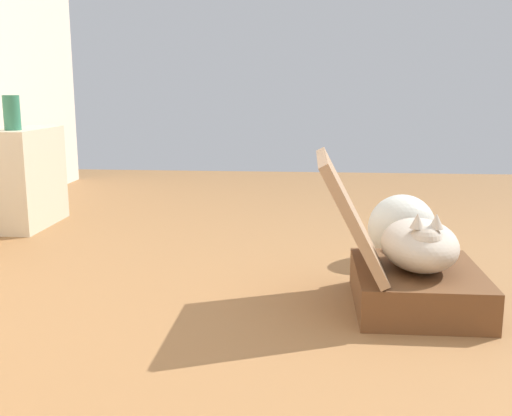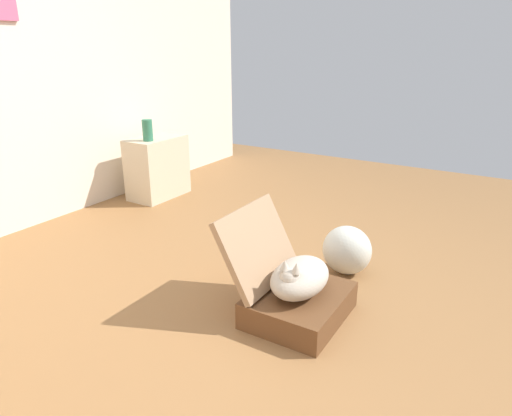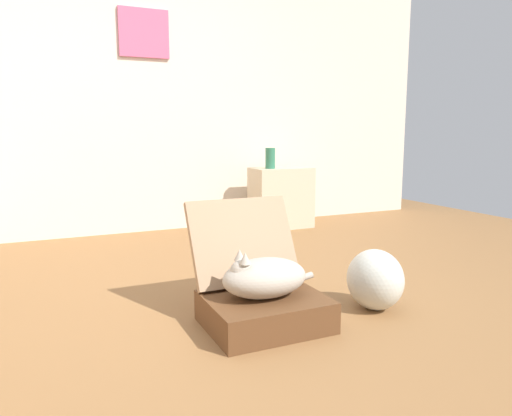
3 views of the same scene
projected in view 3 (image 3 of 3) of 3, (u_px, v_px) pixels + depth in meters
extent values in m
plane|color=olive|center=(206.00, 314.00, 2.47)|extent=(7.68, 7.68, 0.00)
cube|color=beige|center=(122.00, 89.00, 4.30)|extent=(6.40, 0.12, 2.60)
cube|color=#D0567C|center=(144.00, 33.00, 4.23)|extent=(0.44, 0.02, 0.42)
cube|color=brown|center=(265.00, 311.00, 2.31)|extent=(0.56, 0.46, 0.15)
cube|color=#9B7756|center=(243.00, 242.00, 2.50)|extent=(0.56, 0.25, 0.43)
ellipsoid|color=#B2A899|center=(265.00, 278.00, 2.29)|extent=(0.42, 0.28, 0.19)
sphere|color=#B2A899|center=(242.00, 272.00, 2.23)|extent=(0.12, 0.12, 0.12)
cone|color=#B2A899|center=(245.00, 258.00, 2.19)|extent=(0.05, 0.05, 0.05)
cone|color=#B2A899|center=(240.00, 255.00, 2.25)|extent=(0.05, 0.05, 0.05)
cylinder|color=#B2A899|center=(295.00, 280.00, 2.41)|extent=(0.20, 0.03, 0.07)
ellipsoid|color=silver|center=(375.00, 279.00, 2.53)|extent=(0.28, 0.32, 0.32)
cube|color=beige|center=(281.00, 198.00, 4.66)|extent=(0.57, 0.33, 0.58)
cylinder|color=#2D7051|center=(270.00, 158.00, 4.50)|extent=(0.09, 0.09, 0.19)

